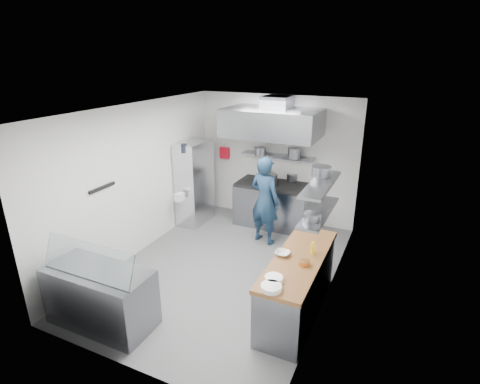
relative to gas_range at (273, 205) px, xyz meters
The scene contains 36 objects.
floor 2.15m from the gas_range, 92.73° to the right, with size 5.00×5.00×0.00m, color #4F4F51.
ceiling 3.15m from the gas_range, 92.73° to the right, with size 5.00×5.00×0.00m, color silver.
wall_back 1.04m from the gas_range, 104.04° to the left, with size 3.60×0.02×2.80m, color white.
wall_front 4.70m from the gas_range, 91.25° to the right, with size 3.60×0.02×2.80m, color white.
wall_left 2.99m from the gas_range, 132.14° to the right, with size 5.00×0.02×2.80m, color white.
wall_right 2.86m from the gas_range, 51.01° to the right, with size 5.00×0.02×2.80m, color white.
gas_range is the anchor object (origin of this frame).
cooktop 0.48m from the gas_range, ahead, with size 1.57×0.78×0.06m, color black.
stock_pot_left 0.71m from the gas_range, 142.41° to the left, with size 0.27×0.27×0.20m, color slate.
stock_pot_mid 0.65m from the gas_range, 109.35° to the right, with size 0.35×0.35×0.24m, color slate.
stock_pot_right 0.75m from the gas_range, 49.64° to the left, with size 0.23×0.23×0.16m, color slate.
over_range_shelf 1.10m from the gas_range, 90.00° to the left, with size 1.60×0.30×0.04m, color gray.
shelf_pot_a 1.23m from the gas_range, behind, with size 0.25×0.25×0.18m, color slate.
shelf_pot_b 1.27m from the gas_range, 17.40° to the left, with size 0.27×0.27×0.22m, color slate.
extractor_hood 1.86m from the gas_range, 90.00° to the right, with size 1.90×1.15×0.55m, color gray.
hood_duct 2.23m from the gas_range, 90.00° to the left, with size 0.55×0.55×0.24m, color slate.
red_firebox 1.70m from the gas_range, 165.86° to the left, with size 0.22×0.10×0.26m, color red.
chef 0.96m from the gas_range, 81.13° to the right, with size 0.65×0.43×1.78m, color #182F49.
wire_rack 1.79m from the gas_range, 160.42° to the right, with size 0.50×0.90×1.85m, color silver.
rack_bin_a 2.05m from the gas_range, 143.72° to the right, with size 0.14×0.18×0.16m, color white.
rack_bin_b 2.02m from the gas_range, 152.65° to the right, with size 0.14×0.18×0.16m, color yellow.
rack_jar 2.31m from the gas_range, 147.35° to the right, with size 0.11×0.11×0.18m, color black.
knife_strip 3.70m from the gas_range, 122.01° to the right, with size 0.04×0.55×0.05m, color black.
prep_counter_base 3.03m from the gas_range, 62.93° to the right, with size 0.62×2.00×0.84m, color gray.
prep_counter_top 3.06m from the gas_range, 62.93° to the right, with size 0.65×2.04×0.06m, color brown.
plate_stack_a 3.85m from the gas_range, 70.25° to the right, with size 0.26×0.26×0.06m, color white.
plate_stack_b 3.66m from the gas_range, 69.77° to the right, with size 0.23×0.23×0.06m, color white.
copper_pan 3.28m from the gas_range, 62.49° to the right, with size 0.15×0.15×0.06m, color orange.
squeeze_bottle 3.00m from the gas_range, 58.96° to the right, with size 0.06×0.06×0.18m, color yellow.
mixing_bowl 3.00m from the gas_range, 67.38° to the right, with size 0.21×0.21×0.05m, color white.
wall_shelf_lower 3.04m from the gas_range, 57.31° to the right, with size 0.30×1.30×0.04m, color gray.
wall_shelf_upper 3.21m from the gas_range, 57.31° to the right, with size 0.30×1.30×0.04m, color gray.
shelf_pot_c 3.33m from the gas_range, 60.89° to the right, with size 0.23×0.23×0.10m, color slate.
shelf_pot_d 2.98m from the gas_range, 54.92° to the right, with size 0.28×0.28×0.14m, color slate.
display_case 4.23m from the gas_range, 104.04° to the right, with size 1.50×0.70×0.85m, color gray.
display_glass 4.39m from the gas_range, 103.65° to the right, with size 1.47×0.02×0.45m, color silver.
Camera 1 is at (2.67, -5.14, 3.58)m, focal length 28.00 mm.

